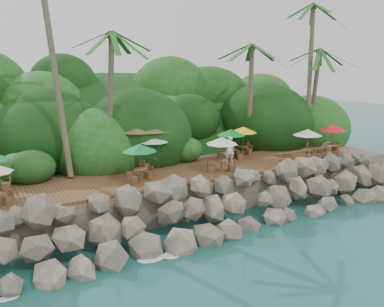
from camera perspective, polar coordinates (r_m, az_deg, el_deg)
ground at (r=22.52m, az=7.68°, el=-11.42°), size 140.00×140.00×0.00m
land_base at (r=35.59m, az=-7.94°, el=-0.63°), size 32.00×25.20×2.10m
jungle_hill at (r=42.72m, az=-11.61°, el=0.02°), size 44.80×28.00×15.40m
seawall at (r=23.60m, az=4.82°, el=-7.20°), size 29.00×4.00×2.30m
terrace at (r=26.52m, az=0.00°, el=-2.53°), size 26.00×5.00×0.20m
jungle_foliage at (r=34.94m, az=-7.28°, el=-2.63°), size 44.00×16.00×12.00m
foam_line at (r=22.73m, az=7.22°, el=-11.10°), size 25.20×0.80×0.06m
palms at (r=28.74m, az=-0.74°, el=18.53°), size 33.36×7.23×14.57m
palapa at (r=28.44m, az=-7.06°, el=5.78°), size 5.63×5.63×4.60m
dining_clusters at (r=26.09m, az=0.39°, el=1.63°), size 25.67×5.27×2.24m
railing at (r=29.44m, az=16.29°, el=-0.10°), size 6.10×0.10×1.00m
waiter at (r=28.29m, az=5.30°, el=0.56°), size 0.81×0.67×1.89m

